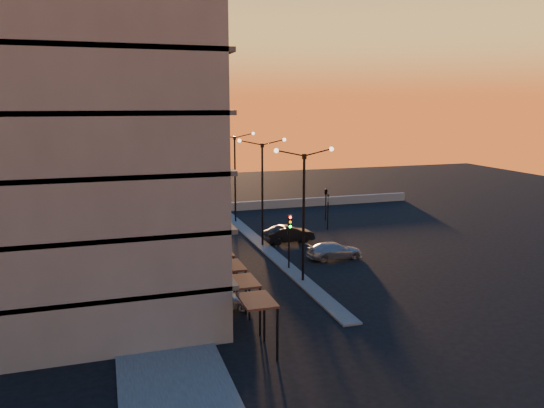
{
  "coord_description": "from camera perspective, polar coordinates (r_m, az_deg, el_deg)",
  "views": [
    {
      "loc": [
        -12.97,
        -33.54,
        12.46
      ],
      "look_at": [
        -0.17,
        6.68,
        4.41
      ],
      "focal_mm": 35.0,
      "sensor_mm": 36.0,
      "label": 1
    }
  ],
  "objects": [
    {
      "name": "median",
      "position": [
        47.09,
        -1.02,
        -4.46
      ],
      "size": [
        1.2,
        36.0,
        0.12
      ],
      "primitive_type": "cube",
      "color": "#4A4A47",
      "rests_on": "ground"
    },
    {
      "name": "streetlamp_near",
      "position": [
        36.61,
        3.43,
        -0.03
      ],
      "size": [
        4.32,
        0.32,
        9.51
      ],
      "color": "black",
      "rests_on": "ground"
    },
    {
      "name": "ground",
      "position": [
        38.06,
        3.34,
        -8.33
      ],
      "size": [
        120.0,
        120.0,
        0.0
      ],
      "primitive_type": "plane",
      "color": "black",
      "rests_on": "ground"
    },
    {
      "name": "streetlamp_mid",
      "position": [
        45.95,
        -1.05,
        2.21
      ],
      "size": [
        4.32,
        0.32,
        9.51
      ],
      "color": "black",
      "rests_on": "ground"
    },
    {
      "name": "signal_east_b",
      "position": [
        57.0,
        5.83,
        1.29
      ],
      "size": [
        0.42,
        1.99,
        3.6
      ],
      "color": "black",
      "rests_on": "ground"
    },
    {
      "name": "traffic_light_main",
      "position": [
        39.82,
        1.9,
        -3.11
      ],
      "size": [
        0.28,
        0.44,
        4.25
      ],
      "color": "black",
      "rests_on": "ground"
    },
    {
      "name": "signal_east_a",
      "position": [
        53.02,
        6.03,
        -0.71
      ],
      "size": [
        0.13,
        0.16,
        3.6
      ],
      "color": "black",
      "rests_on": "ground"
    },
    {
      "name": "building",
      "position": [
        33.59,
        -19.67,
        9.24
      ],
      "size": [
        14.35,
        17.08,
        25.0
      ],
      "color": "#67615A",
      "rests_on": "ground"
    },
    {
      "name": "car_hatchback",
      "position": [
        33.27,
        -5.35,
        -10.06
      ],
      "size": [
        4.0,
        2.36,
        1.28
      ],
      "primitive_type": "imported",
      "rotation": [
        0.0,
        0.0,
        1.33
      ],
      "color": "silver",
      "rests_on": "ground"
    },
    {
      "name": "sidewalk_west",
      "position": [
        39.61,
        -13.29,
        -7.74
      ],
      "size": [
        5.0,
        40.0,
        0.12
      ],
      "primitive_type": "cube",
      "color": "#4A4A47",
      "rests_on": "ground"
    },
    {
      "name": "parapet",
      "position": [
        62.55,
        -3.47,
        -0.24
      ],
      "size": [
        44.0,
        0.5,
        1.0
      ],
      "primitive_type": "cube",
      "color": "slate",
      "rests_on": "ground"
    },
    {
      "name": "car_wagon",
      "position": [
        43.55,
        6.74,
        -4.99
      ],
      "size": [
        4.59,
        1.92,
        1.32
      ],
      "primitive_type": "imported",
      "rotation": [
        0.0,
        0.0,
        1.56
      ],
      "color": "#919498",
      "rests_on": "ground"
    },
    {
      "name": "streetlamp_far",
      "position": [
        55.52,
        -4.01,
        3.67
      ],
      "size": [
        4.32,
        0.32,
        9.51
      ],
      "color": "black",
      "rests_on": "ground"
    },
    {
      "name": "car_sedan",
      "position": [
        48.23,
        1.83,
        -3.24
      ],
      "size": [
        4.73,
        1.99,
        1.52
      ],
      "primitive_type": "imported",
      "rotation": [
        0.0,
        0.0,
        1.66
      ],
      "color": "black",
      "rests_on": "ground"
    }
  ]
}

